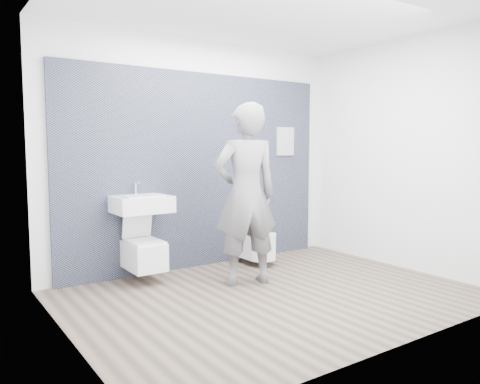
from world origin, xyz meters
TOP-DOWN VIEW (x-y plane):
  - ground at (0.00, 0.00)m, footprint 4.00×4.00m
  - room_shell at (0.00, 0.00)m, footprint 4.00×4.00m
  - tile_wall at (0.00, 1.47)m, footprint 3.60×0.06m
  - washbasin at (-0.89, 1.21)m, footprint 0.61×0.46m
  - toilet_square at (-0.89, 1.19)m, footprint 0.36×0.52m
  - toilet_rounded at (0.62, 1.13)m, footprint 0.36×0.61m
  - info_placard at (1.33, 1.43)m, footprint 0.29×0.03m
  - visitor at (0.00, 0.49)m, footprint 0.81×0.63m

SIDE VIEW (x-z plane):
  - ground at x=0.00m, z-range 0.00..0.00m
  - tile_wall at x=0.00m, z-range -1.20..1.20m
  - info_placard at x=1.33m, z-range -0.19..0.19m
  - toilet_rounded at x=0.62m, z-range 0.08..0.41m
  - toilet_square at x=-0.89m, z-range -0.03..0.67m
  - washbasin at x=-0.89m, z-range 0.64..1.10m
  - visitor at x=0.00m, z-range 0.00..1.96m
  - room_shell at x=0.00m, z-range -0.26..3.74m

